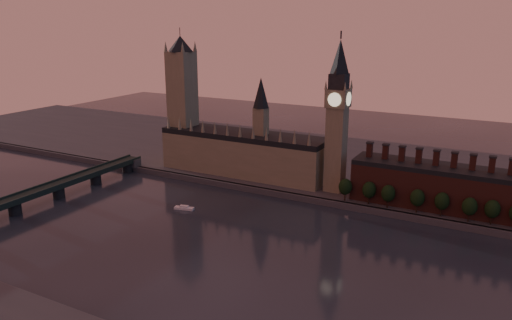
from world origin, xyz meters
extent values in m
plane|color=black|center=(0.00, 0.00, 0.00)|extent=(900.00, 900.00, 0.00)
cube|color=#434247|center=(0.00, 90.00, 2.00)|extent=(900.00, 4.00, 4.00)
cube|color=#434247|center=(0.00, 180.00, 2.00)|extent=(900.00, 180.00, 4.00)
cube|color=gray|center=(-65.00, 115.00, 18.00)|extent=(130.00, 30.00, 28.00)
cube|color=black|center=(-65.00, 115.00, 34.00)|extent=(130.00, 30.00, 4.00)
cube|color=gray|center=(-50.00, 115.00, 44.00)|extent=(9.00, 9.00, 24.00)
cone|color=black|center=(-50.00, 115.00, 67.00)|extent=(12.00, 12.00, 22.00)
cone|color=gray|center=(-124.00, 101.00, 41.00)|extent=(2.60, 2.60, 10.00)
cone|color=gray|center=(-113.27, 101.00, 41.00)|extent=(2.60, 2.60, 10.00)
cone|color=gray|center=(-102.55, 101.00, 41.00)|extent=(2.60, 2.60, 10.00)
cone|color=gray|center=(-91.82, 101.00, 41.00)|extent=(2.60, 2.60, 10.00)
cone|color=gray|center=(-81.09, 101.00, 41.00)|extent=(2.60, 2.60, 10.00)
cone|color=gray|center=(-70.36, 101.00, 41.00)|extent=(2.60, 2.60, 10.00)
cone|color=gray|center=(-59.64, 101.00, 41.00)|extent=(2.60, 2.60, 10.00)
cone|color=gray|center=(-48.91, 101.00, 41.00)|extent=(2.60, 2.60, 10.00)
cone|color=gray|center=(-38.18, 101.00, 41.00)|extent=(2.60, 2.60, 10.00)
cone|color=gray|center=(-27.45, 101.00, 41.00)|extent=(2.60, 2.60, 10.00)
cone|color=gray|center=(-16.73, 101.00, 41.00)|extent=(2.60, 2.60, 10.00)
cone|color=gray|center=(-6.00, 101.00, 41.00)|extent=(2.60, 2.60, 10.00)
cube|color=gray|center=(-120.00, 115.00, 49.00)|extent=(18.00, 18.00, 90.00)
cone|color=black|center=(-120.00, 115.00, 100.00)|extent=(24.00, 24.00, 12.00)
cylinder|color=#232326|center=(-120.00, 115.00, 106.00)|extent=(0.50, 0.50, 12.00)
cone|color=gray|center=(-128.00, 107.00, 98.00)|extent=(3.00, 3.00, 8.00)
cone|color=gray|center=(-112.00, 107.00, 98.00)|extent=(3.00, 3.00, 8.00)
cone|color=gray|center=(-128.00, 123.00, 98.00)|extent=(3.00, 3.00, 8.00)
cone|color=gray|center=(-112.00, 123.00, 98.00)|extent=(3.00, 3.00, 8.00)
cube|color=gray|center=(10.00, 110.00, 33.00)|extent=(12.00, 12.00, 58.00)
cube|color=gray|center=(10.00, 110.00, 68.00)|extent=(14.00, 14.00, 12.00)
cube|color=#232326|center=(10.00, 110.00, 79.00)|extent=(11.00, 11.00, 10.00)
cone|color=black|center=(10.00, 110.00, 95.00)|extent=(13.00, 13.00, 22.00)
cylinder|color=#232326|center=(10.00, 110.00, 108.50)|extent=(1.00, 1.00, 5.00)
cylinder|color=beige|center=(10.00, 102.80, 68.00)|extent=(9.00, 0.50, 9.00)
cylinder|color=beige|center=(10.00, 117.20, 68.00)|extent=(9.00, 0.50, 9.00)
cylinder|color=beige|center=(2.80, 110.00, 68.00)|extent=(0.50, 9.00, 9.00)
cylinder|color=beige|center=(17.20, 110.00, 68.00)|extent=(0.50, 9.00, 9.00)
cone|color=gray|center=(3.50, 103.50, 77.00)|extent=(2.00, 2.00, 6.00)
cone|color=gray|center=(16.50, 103.50, 77.00)|extent=(2.00, 2.00, 6.00)
cone|color=gray|center=(3.50, 116.50, 77.00)|extent=(2.00, 2.00, 6.00)
cone|color=gray|center=(16.50, 116.50, 77.00)|extent=(2.00, 2.00, 6.00)
cube|color=#582921|center=(80.00, 110.00, 16.00)|extent=(110.00, 25.00, 24.00)
cube|color=black|center=(80.00, 110.00, 29.50)|extent=(110.00, 25.00, 3.00)
cube|color=#582921|center=(33.00, 110.00, 35.50)|extent=(3.50, 3.50, 9.00)
cube|color=#232326|center=(33.00, 110.00, 40.50)|extent=(4.20, 4.20, 1.00)
cube|color=#582921|center=(43.44, 110.00, 35.50)|extent=(3.50, 3.50, 9.00)
cube|color=#232326|center=(43.44, 110.00, 40.50)|extent=(4.20, 4.20, 1.00)
cube|color=#582921|center=(53.89, 110.00, 35.50)|extent=(3.50, 3.50, 9.00)
cube|color=#232326|center=(53.89, 110.00, 40.50)|extent=(4.20, 4.20, 1.00)
cube|color=#582921|center=(64.33, 110.00, 35.50)|extent=(3.50, 3.50, 9.00)
cube|color=#232326|center=(64.33, 110.00, 40.50)|extent=(4.20, 4.20, 1.00)
cube|color=#582921|center=(74.78, 110.00, 35.50)|extent=(3.50, 3.50, 9.00)
cube|color=#232326|center=(74.78, 110.00, 40.50)|extent=(4.20, 4.20, 1.00)
cube|color=#582921|center=(85.22, 110.00, 35.50)|extent=(3.50, 3.50, 9.00)
cube|color=#232326|center=(85.22, 110.00, 40.50)|extent=(4.20, 4.20, 1.00)
cube|color=#582921|center=(95.67, 110.00, 35.50)|extent=(3.50, 3.50, 9.00)
cube|color=#232326|center=(95.67, 110.00, 40.50)|extent=(4.20, 4.20, 1.00)
cube|color=#582921|center=(106.11, 110.00, 35.50)|extent=(3.50, 3.50, 9.00)
cube|color=#232326|center=(106.11, 110.00, 40.50)|extent=(4.20, 4.20, 1.00)
cube|color=#582921|center=(116.56, 110.00, 35.50)|extent=(3.50, 3.50, 9.00)
cylinder|color=black|center=(23.03, 93.72, 7.00)|extent=(0.80, 0.80, 6.00)
ellipsoid|color=black|center=(23.03, 93.72, 13.50)|extent=(8.60, 8.60, 10.75)
cylinder|color=black|center=(38.37, 94.95, 7.00)|extent=(0.80, 0.80, 6.00)
ellipsoid|color=black|center=(38.37, 94.95, 13.50)|extent=(8.60, 8.60, 10.75)
cylinder|color=black|center=(50.67, 94.13, 7.00)|extent=(0.80, 0.80, 6.00)
ellipsoid|color=black|center=(50.67, 94.13, 13.50)|extent=(8.60, 8.60, 10.75)
cylinder|color=black|center=(68.33, 94.36, 7.00)|extent=(0.80, 0.80, 6.00)
ellipsoid|color=black|center=(68.33, 94.36, 13.50)|extent=(8.60, 8.60, 10.75)
cylinder|color=black|center=(82.40, 95.40, 7.00)|extent=(0.80, 0.80, 6.00)
ellipsoid|color=black|center=(82.40, 95.40, 13.50)|extent=(8.60, 8.60, 10.75)
cylinder|color=black|center=(97.92, 93.66, 7.00)|extent=(0.80, 0.80, 6.00)
ellipsoid|color=black|center=(97.92, 93.66, 13.50)|extent=(8.60, 8.60, 10.75)
cylinder|color=black|center=(109.81, 95.49, 7.00)|extent=(0.80, 0.80, 6.00)
ellipsoid|color=black|center=(109.81, 95.49, 13.50)|extent=(8.60, 8.60, 10.75)
cube|color=#1B2B25|center=(-155.00, -5.00, 9.00)|extent=(12.00, 200.00, 2.50)
cube|color=#1B2B25|center=(-160.50, -5.00, 10.90)|extent=(1.00, 200.00, 1.30)
cube|color=#1B2B25|center=(-149.50, -5.00, 10.90)|extent=(1.00, 200.00, 1.30)
cube|color=#434247|center=(-155.00, 90.00, 7.00)|extent=(14.00, 8.00, 6.00)
cylinder|color=#232326|center=(-155.00, -17.00, 3.88)|extent=(8.00, 8.00, 7.75)
cylinder|color=#232326|center=(-155.00, 17.00, 3.88)|extent=(8.00, 8.00, 7.75)
cylinder|color=#232326|center=(-155.00, 51.00, 3.88)|extent=(8.00, 8.00, 7.75)
cylinder|color=#232326|center=(-155.00, 85.00, 3.88)|extent=(8.00, 8.00, 7.75)
cube|color=white|center=(-66.33, 39.81, 0.73)|extent=(13.26, 6.47, 1.46)
cube|color=white|center=(-66.33, 39.81, 2.01)|extent=(5.95, 3.92, 1.09)
camera|label=1|loc=(116.35, -203.26, 117.77)|focal=35.00mm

